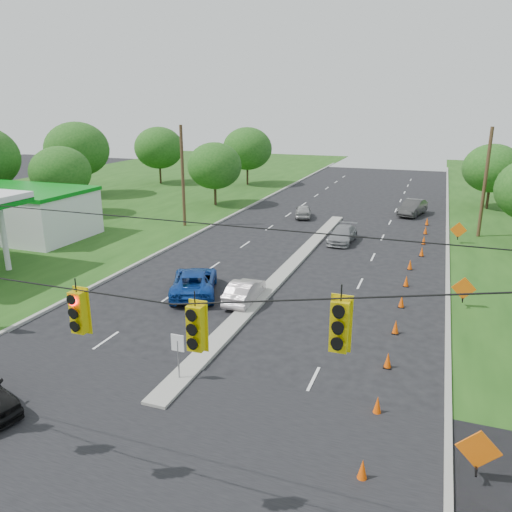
% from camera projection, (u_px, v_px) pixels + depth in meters
% --- Properties ---
extents(ground, '(160.00, 160.00, 0.00)m').
position_uv_depth(ground, '(81.00, 483.00, 14.58)').
color(ground, black).
rests_on(ground, ground).
extents(cross_street, '(160.00, 14.00, 0.02)m').
position_uv_depth(cross_street, '(81.00, 483.00, 14.58)').
color(cross_street, black).
rests_on(cross_street, ground).
extents(curb_left, '(0.25, 110.00, 0.16)m').
position_uv_depth(curb_left, '(209.00, 228.00, 44.86)').
color(curb_left, gray).
rests_on(curb_left, ground).
extents(curb_right, '(0.25, 110.00, 0.16)m').
position_uv_depth(curb_right, '(447.00, 250.00, 38.20)').
color(curb_right, gray).
rests_on(curb_right, ground).
extents(median, '(1.00, 34.00, 0.18)m').
position_uv_depth(median, '(287.00, 270.00, 33.44)').
color(median, gray).
rests_on(median, ground).
extents(median_sign, '(0.55, 0.06, 2.05)m').
position_uv_depth(median_sign, '(178.00, 348.00, 19.54)').
color(median_sign, gray).
rests_on(median_sign, ground).
extents(signal_span, '(25.60, 0.32, 9.00)m').
position_uv_depth(signal_span, '(31.00, 344.00, 12.26)').
color(signal_span, '#422D1C').
rests_on(signal_span, ground).
extents(utility_pole_far_left, '(0.28, 0.28, 9.00)m').
position_uv_depth(utility_pole_far_left, '(183.00, 177.00, 44.35)').
color(utility_pole_far_left, '#422D1C').
rests_on(utility_pole_far_left, ground).
extents(utility_pole_far_right, '(0.28, 0.28, 9.00)m').
position_uv_depth(utility_pole_far_right, '(485.00, 183.00, 40.59)').
color(utility_pole_far_right, '#422D1C').
rests_on(utility_pole_far_right, ground).
extents(gas_station, '(18.40, 19.70, 5.20)m').
position_uv_depth(gas_station, '(2.00, 210.00, 39.82)').
color(gas_station, white).
rests_on(gas_station, ground).
extents(cone_0, '(0.32, 0.32, 0.70)m').
position_uv_depth(cone_0, '(362.00, 470.00, 14.63)').
color(cone_0, '#F35106').
rests_on(cone_0, ground).
extents(cone_1, '(0.32, 0.32, 0.70)m').
position_uv_depth(cone_1, '(377.00, 405.00, 17.77)').
color(cone_1, '#F35106').
rests_on(cone_1, ground).
extents(cone_2, '(0.32, 0.32, 0.70)m').
position_uv_depth(cone_2, '(388.00, 360.00, 20.92)').
color(cone_2, '#F35106').
rests_on(cone_2, ground).
extents(cone_3, '(0.32, 0.32, 0.70)m').
position_uv_depth(cone_3, '(396.00, 327.00, 24.06)').
color(cone_3, '#F35106').
rests_on(cone_3, ground).
extents(cone_4, '(0.32, 0.32, 0.70)m').
position_uv_depth(cone_4, '(402.00, 301.00, 27.21)').
color(cone_4, '#F35106').
rests_on(cone_4, ground).
extents(cone_5, '(0.32, 0.32, 0.70)m').
position_uv_depth(cone_5, '(406.00, 281.00, 30.35)').
color(cone_5, '#F35106').
rests_on(cone_5, ground).
extents(cone_6, '(0.32, 0.32, 0.70)m').
position_uv_depth(cone_6, '(410.00, 264.00, 33.50)').
color(cone_6, '#F35106').
rests_on(cone_6, ground).
extents(cone_7, '(0.32, 0.32, 0.70)m').
position_uv_depth(cone_7, '(422.00, 252.00, 36.44)').
color(cone_7, '#F35106').
rests_on(cone_7, ground).
extents(cone_8, '(0.32, 0.32, 0.70)m').
position_uv_depth(cone_8, '(424.00, 240.00, 39.59)').
color(cone_8, '#F35106').
rests_on(cone_8, ground).
extents(cone_9, '(0.32, 0.32, 0.70)m').
position_uv_depth(cone_9, '(426.00, 230.00, 42.73)').
color(cone_9, '#F35106').
rests_on(cone_9, ground).
extents(cone_10, '(0.32, 0.32, 0.70)m').
position_uv_depth(cone_10, '(427.00, 222.00, 45.88)').
color(cone_10, '#F35106').
rests_on(cone_10, ground).
extents(work_sign_0, '(1.27, 0.58, 1.37)m').
position_uv_depth(work_sign_0, '(478.00, 451.00, 14.29)').
color(work_sign_0, black).
rests_on(work_sign_0, ground).
extents(work_sign_1, '(1.27, 0.58, 1.37)m').
position_uv_depth(work_sign_1, '(464.00, 289.00, 26.87)').
color(work_sign_1, black).
rests_on(work_sign_1, ground).
extents(work_sign_2, '(1.27, 0.58, 1.37)m').
position_uv_depth(work_sign_2, '(458.00, 231.00, 39.45)').
color(work_sign_2, black).
rests_on(work_sign_2, ground).
extents(tree_2, '(5.88, 5.88, 6.86)m').
position_uv_depth(tree_2, '(60.00, 172.00, 48.86)').
color(tree_2, black).
rests_on(tree_2, ground).
extents(tree_3, '(7.56, 7.56, 8.82)m').
position_uv_depth(tree_3, '(77.00, 149.00, 59.46)').
color(tree_3, black).
rests_on(tree_3, ground).
extents(tree_4, '(6.72, 6.72, 7.84)m').
position_uv_depth(tree_4, '(159.00, 148.00, 69.10)').
color(tree_4, black).
rests_on(tree_4, ground).
extents(tree_5, '(5.88, 5.88, 6.86)m').
position_uv_depth(tree_5, '(215.00, 166.00, 53.88)').
color(tree_5, black).
rests_on(tree_5, ground).
extents(tree_6, '(6.72, 6.72, 7.84)m').
position_uv_depth(tree_6, '(247.00, 149.00, 67.84)').
color(tree_6, black).
rests_on(tree_6, ground).
extents(tree_12, '(5.88, 5.88, 6.86)m').
position_uv_depth(tree_12, '(492.00, 168.00, 51.82)').
color(tree_12, black).
rests_on(tree_12, ground).
extents(white_sedan, '(1.45, 3.88, 1.26)m').
position_uv_depth(white_sedan, '(244.00, 291.00, 27.91)').
color(white_sedan, '#BFB4B6').
rests_on(white_sedan, ground).
extents(blue_pickup, '(4.32, 5.89, 1.49)m').
position_uv_depth(blue_pickup, '(194.00, 281.00, 29.10)').
color(blue_pickup, navy).
rests_on(blue_pickup, ground).
extents(silver_car_far, '(1.96, 4.52, 1.29)m').
position_uv_depth(silver_car_far, '(342.00, 235.00, 40.07)').
color(silver_car_far, gray).
rests_on(silver_car_far, ground).
extents(silver_car_oncoming, '(2.37, 3.98, 1.27)m').
position_uv_depth(silver_car_oncoming, '(303.00, 211.00, 48.99)').
color(silver_car_oncoming, '#9F9F9F').
rests_on(silver_car_oncoming, ground).
extents(dark_car_receding, '(2.77, 5.02, 1.57)m').
position_uv_depth(dark_car_receding, '(413.00, 208.00, 49.92)').
color(dark_car_receding, '#303030').
rests_on(dark_car_receding, ground).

